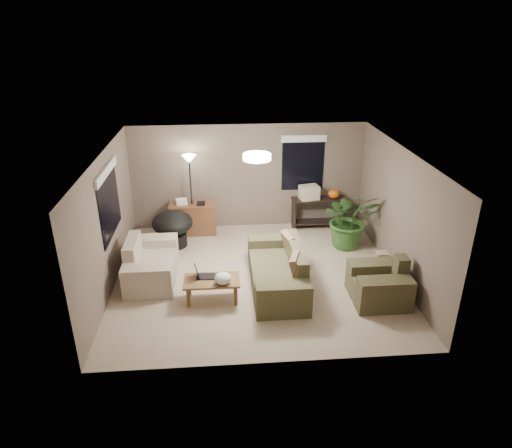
{
  "coord_description": "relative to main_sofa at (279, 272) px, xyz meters",
  "views": [
    {
      "loc": [
        -0.65,
        -7.8,
        4.65
      ],
      "look_at": [
        0.0,
        0.2,
        1.05
      ],
      "focal_mm": 32.0,
      "sensor_mm": 36.0,
      "label": 1
    }
  ],
  "objects": [
    {
      "name": "coffee_table",
      "position": [
        -1.26,
        -0.37,
        0.06
      ],
      "size": [
        1.0,
        0.55,
        0.42
      ],
      "color": "brown",
      "rests_on": "ground"
    },
    {
      "name": "pumpkin",
      "position": [
        1.64,
        2.6,
        0.56
      ],
      "size": [
        0.34,
        0.34,
        0.21
      ],
      "primitive_type": "ellipsoid",
      "rotation": [
        0.0,
        0.0,
        0.42
      ],
      "color": "orange",
      "rests_on": "console_table"
    },
    {
      "name": "laptop",
      "position": [
        -1.43,
        -0.27,
        0.19
      ],
      "size": [
        0.39,
        0.25,
        0.24
      ],
      "color": "black",
      "rests_on": "coffee_table"
    },
    {
      "name": "room_shell",
      "position": [
        -0.39,
        0.38,
        0.96
      ],
      "size": [
        5.5,
        5.5,
        5.5
      ],
      "color": "tan",
      "rests_on": "ground"
    },
    {
      "name": "throw_pillows",
      "position": [
        0.26,
        -0.0,
        0.36
      ],
      "size": [
        0.36,
        1.4,
        0.47
      ],
      "color": "#8C7251",
      "rests_on": "main_sofa"
    },
    {
      "name": "plastic_bag",
      "position": [
        -1.06,
        -0.52,
        0.23
      ],
      "size": [
        0.35,
        0.32,
        0.21
      ],
      "primitive_type": "ellipsoid",
      "rotation": [
        0.0,
        0.0,
        -0.22
      ],
      "color": "white",
      "rests_on": "coffee_table"
    },
    {
      "name": "cardboard_box",
      "position": [
        1.04,
        2.6,
        0.62
      ],
      "size": [
        0.49,
        0.41,
        0.32
      ],
      "primitive_type": "cube",
      "rotation": [
        0.0,
        0.0,
        0.22
      ],
      "color": "beige",
      "rests_on": "console_table"
    },
    {
      "name": "armchair",
      "position": [
        1.74,
        -0.6,
        0.0
      ],
      "size": [
        0.95,
        1.0,
        0.85
      ],
      "color": "brown",
      "rests_on": "ground"
    },
    {
      "name": "window_back",
      "position": [
        0.91,
        2.86,
        1.49
      ],
      "size": [
        1.06,
        0.05,
        1.33
      ],
      "color": "black",
      "rests_on": "room_shell"
    },
    {
      "name": "ceiling_fixture",
      "position": [
        -0.39,
        0.38,
        2.15
      ],
      "size": [
        0.5,
        0.5,
        0.1
      ],
      "primitive_type": "cylinder",
      "color": "white",
      "rests_on": "room_shell"
    },
    {
      "name": "papasan_chair",
      "position": [
        -2.14,
        1.89,
        0.17
      ],
      "size": [
        1.02,
        1.02,
        0.8
      ],
      "color": "black",
      "rests_on": "ground"
    },
    {
      "name": "floor_lamp",
      "position": [
        -1.73,
        2.51,
        1.3
      ],
      "size": [
        0.32,
        0.32,
        1.91
      ],
      "color": "black",
      "rests_on": "ground"
    },
    {
      "name": "console_table",
      "position": [
        1.29,
        2.6,
        0.14
      ],
      "size": [
        1.3,
        0.4,
        0.75
      ],
      "color": "black",
      "rests_on": "ground"
    },
    {
      "name": "cat_scratching_post",
      "position": [
        2.06,
        0.25,
        -0.08
      ],
      "size": [
        0.32,
        0.32,
        0.5
      ],
      "color": "tan",
      "rests_on": "ground"
    },
    {
      "name": "loveseat",
      "position": [
        -2.47,
        0.48,
        0.0
      ],
      "size": [
        0.9,
        1.6,
        0.85
      ],
      "color": "#BFB6A3",
      "rests_on": "ground"
    },
    {
      "name": "desk",
      "position": [
        -1.71,
        2.52,
        0.08
      ],
      "size": [
        1.1,
        0.5,
        0.75
      ],
      "color": "brown",
      "rests_on": "ground"
    },
    {
      "name": "desk_papers",
      "position": [
        -1.87,
        2.51,
        0.51
      ],
      "size": [
        0.68,
        0.28,
        0.12
      ],
      "color": "silver",
      "rests_on": "desk"
    },
    {
      "name": "houseplant",
      "position": [
        1.76,
        1.56,
        0.22
      ],
      "size": [
        1.19,
        1.32,
        1.03
      ],
      "primitive_type": "imported",
      "color": "#2D5923",
      "rests_on": "ground"
    },
    {
      "name": "main_sofa",
      "position": [
        0.0,
        0.0,
        0.0
      ],
      "size": [
        0.95,
        2.2,
        0.85
      ],
      "color": "#454329",
      "rests_on": "ground"
    },
    {
      "name": "window_left",
      "position": [
        -3.12,
        0.68,
        1.49
      ],
      "size": [
        0.05,
        1.56,
        1.33
      ],
      "color": "black",
      "rests_on": "room_shell"
    }
  ]
}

